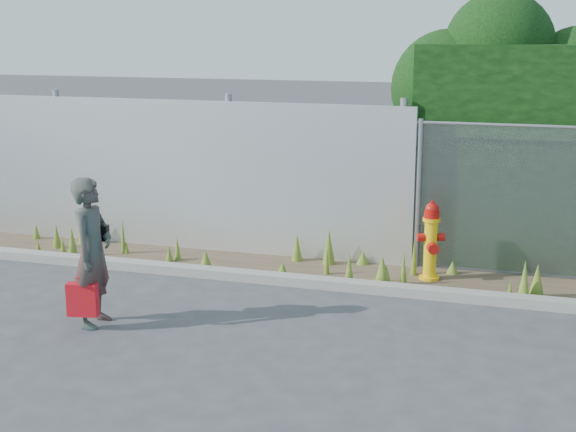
# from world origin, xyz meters

# --- Properties ---
(ground) EXTENTS (80.00, 80.00, 0.00)m
(ground) POSITION_xyz_m (0.00, 0.00, 0.00)
(ground) COLOR #3D3D40
(ground) RESTS_ON ground
(curb) EXTENTS (16.00, 0.22, 0.12)m
(curb) POSITION_xyz_m (0.00, 1.80, 0.06)
(curb) COLOR gray
(curb) RESTS_ON ground
(weed_strip) EXTENTS (16.00, 1.33, 0.54)m
(weed_strip) POSITION_xyz_m (-0.55, 2.43, 0.13)
(weed_strip) COLOR #4E3D2C
(weed_strip) RESTS_ON ground
(corrugated_fence) EXTENTS (8.50, 0.21, 2.30)m
(corrugated_fence) POSITION_xyz_m (-3.25, 3.01, 1.10)
(corrugated_fence) COLOR silver
(corrugated_fence) RESTS_ON ground
(fire_hydrant) EXTENTS (0.36, 0.32, 1.06)m
(fire_hydrant) POSITION_xyz_m (1.30, 2.48, 0.52)
(fire_hydrant) COLOR yellow
(fire_hydrant) RESTS_ON ground
(woman) EXTENTS (0.43, 0.63, 1.66)m
(woman) POSITION_xyz_m (-2.06, -0.16, 0.83)
(woman) COLOR #0F6355
(woman) RESTS_ON ground
(red_tote_bag) EXTENTS (0.33, 0.12, 0.43)m
(red_tote_bag) POSITION_xyz_m (-2.09, -0.37, 0.35)
(red_tote_bag) COLOR red
(black_shoulder_bag) EXTENTS (0.23, 0.10, 0.17)m
(black_shoulder_bag) POSITION_xyz_m (-2.07, 0.00, 1.01)
(black_shoulder_bag) COLOR black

